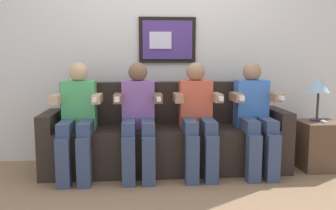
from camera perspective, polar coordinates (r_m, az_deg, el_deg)
The scene contains 10 objects.
ground_plane at distance 3.39m, azimuth 0.21°, elevation -12.16°, with size 6.32×6.32×0.00m, color #8C6B4C.
back_wall_assembly at distance 3.95m, azimuth -0.72°, elevation 9.90°, with size 4.86×0.10×2.60m.
couch at distance 3.61m, azimuth -0.23°, elevation -5.72°, with size 2.46×0.58×0.90m.
person_leftmost at distance 3.43m, azimuth -14.62°, elevation -1.71°, with size 0.46×0.56×1.11m.
person_left_center at distance 3.38m, azimuth -4.91°, elevation -1.62°, with size 0.46×0.56×1.11m.
person_right_center at distance 3.42m, azimuth 4.83°, elevation -1.49°, with size 0.46×0.56×1.11m.
person_rightmost at distance 3.56m, azimuth 14.04°, elevation -1.32°, with size 0.46×0.56×1.11m.
side_table_right at distance 3.97m, azimuth 23.42°, elevation -6.05°, with size 0.40×0.40×0.50m.
table_lamp at distance 3.92m, azimuth 23.53°, elevation 2.78°, with size 0.22×0.22×0.46m.
spare_remote_on_table at distance 3.89m, azimuth 24.12°, elevation -2.47°, with size 0.04×0.13×0.02m, color white.
Camera 1 is at (-0.27, -3.17, 1.16)m, focal length 37.08 mm.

